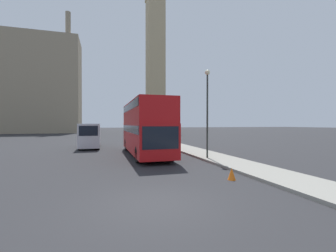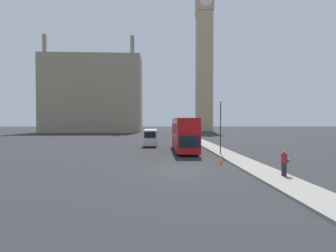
{
  "view_description": "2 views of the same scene",
  "coord_description": "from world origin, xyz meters",
  "px_view_note": "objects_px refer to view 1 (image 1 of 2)",
  "views": [
    {
      "loc": [
        -1.6,
        -6.86,
        2.52
      ],
      "look_at": [
        3.06,
        9.07,
        2.37
      ],
      "focal_mm": 24.0,
      "sensor_mm": 36.0,
      "label": 1
    },
    {
      "loc": [
        -1.6,
        -17.78,
        3.88
      ],
      "look_at": [
        -0.08,
        18.12,
        3.12
      ],
      "focal_mm": 24.0,
      "sensor_mm": 36.0,
      "label": 2
    }
  ],
  "objects_px": {
    "clock_tower": "(155,40)",
    "white_van": "(90,135)",
    "street_lamp": "(207,101)",
    "red_double_decker_bus": "(145,126)"
  },
  "relations": [
    {
      "from": "clock_tower",
      "to": "white_van",
      "type": "xyz_separation_m",
      "value": [
        -19.36,
        -52.76,
        -31.01
      ]
    },
    {
      "from": "white_van",
      "to": "street_lamp",
      "type": "height_order",
      "value": "street_lamp"
    },
    {
      "from": "white_van",
      "to": "street_lamp",
      "type": "relative_size",
      "value": 1.01
    },
    {
      "from": "red_double_decker_bus",
      "to": "street_lamp",
      "type": "xyz_separation_m",
      "value": [
        3.74,
        -3.65,
        1.78
      ]
    },
    {
      "from": "red_double_decker_bus",
      "to": "white_van",
      "type": "distance_m",
      "value": 8.53
    },
    {
      "from": "street_lamp",
      "to": "clock_tower",
      "type": "bearing_deg",
      "value": 80.13
    },
    {
      "from": "red_double_decker_bus",
      "to": "street_lamp",
      "type": "height_order",
      "value": "street_lamp"
    },
    {
      "from": "white_van",
      "to": "street_lamp",
      "type": "bearing_deg",
      "value": -52.4
    },
    {
      "from": "clock_tower",
      "to": "street_lamp",
      "type": "xyz_separation_m",
      "value": [
        -11.06,
        -63.54,
        -28.22
      ]
    },
    {
      "from": "clock_tower",
      "to": "red_double_decker_bus",
      "type": "bearing_deg",
      "value": -103.87
    }
  ]
}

